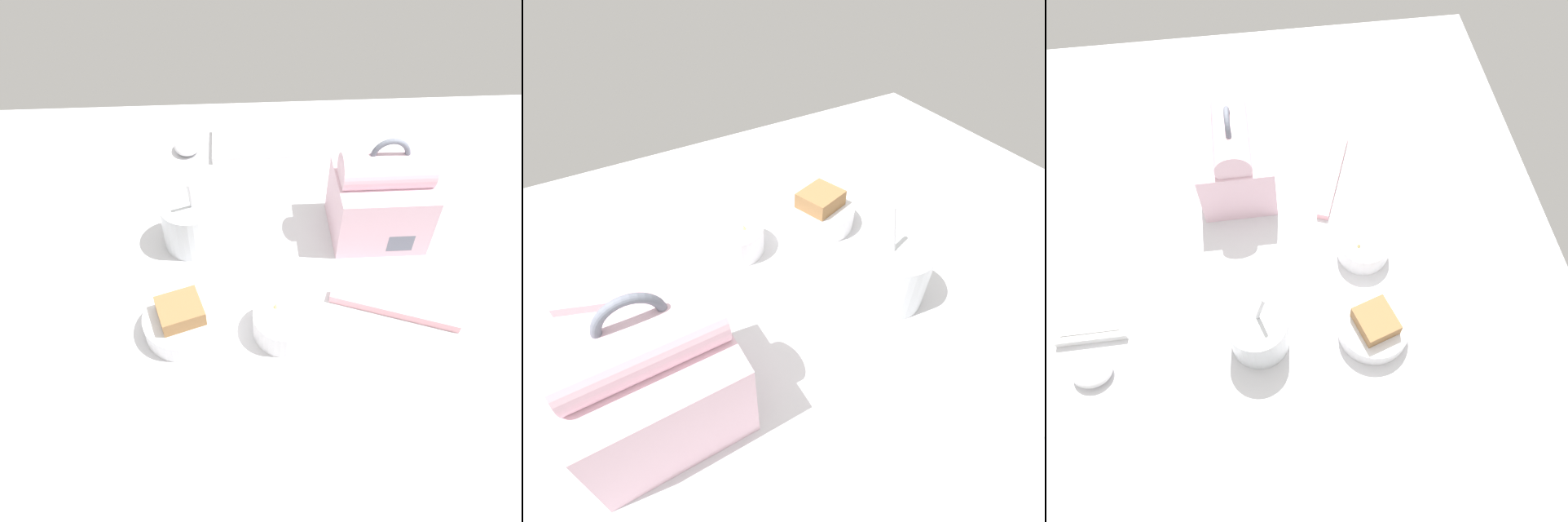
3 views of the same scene
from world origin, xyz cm
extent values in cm
cube|color=silver|center=(0.00, 0.00, 1.00)|extent=(140.00, 110.00, 2.00)
cube|color=beige|center=(20.50, 7.29, 8.38)|extent=(17.34, 14.84, 12.76)
cylinder|color=beige|center=(20.50, 7.29, 16.69)|extent=(16.47, 7.02, 7.02)
cube|color=slate|center=(23.53, -0.23, 5.51)|extent=(4.85, 0.30, 3.83)
torus|color=slate|center=(20.50, 7.29, 19.85)|extent=(7.07, 1.00, 7.07)
cylinder|color=silver|center=(-15.18, 5.85, 6.76)|extent=(10.46, 10.46, 9.52)
cylinder|color=orange|center=(-15.18, 5.85, 11.22)|extent=(9.20, 9.20, 0.60)
cylinder|color=silver|center=(-14.39, 5.33, 12.55)|extent=(0.70, 3.33, 10.79)
cylinder|color=silver|center=(-16.02, -14.52, 3.95)|extent=(12.66, 12.66, 3.90)
cube|color=olive|center=(-16.02, -14.52, 6.09)|extent=(8.58, 8.17, 5.45)
cylinder|color=silver|center=(0.66, -15.77, 4.46)|extent=(10.18, 10.18, 4.92)
ellipsoid|color=white|center=(2.19, -16.54, 5.35)|extent=(2.77, 2.77, 3.26)
cone|color=#F4DB84|center=(-0.61, -14.35, 5.81)|extent=(4.60, 4.60, 4.18)
sphere|color=black|center=(0.98, -18.86, 4.33)|extent=(1.22, 1.22, 1.22)
sphere|color=black|center=(1.41, -18.27, 4.33)|extent=(1.22, 1.22, 1.22)
sphere|color=black|center=(1.47, -17.54, 4.33)|extent=(1.22, 1.22, 1.22)
sphere|color=black|center=(1.13, -16.89, 4.33)|extent=(1.22, 1.22, 1.22)
cube|color=pink|center=(19.89, -12.85, 2.80)|extent=(21.59, 9.95, 1.60)
camera|label=1|loc=(-5.73, -62.97, 73.45)|focal=35.00mm
camera|label=2|loc=(19.87, 34.23, 49.84)|focal=28.00mm
camera|label=3|loc=(-47.59, 1.66, 89.46)|focal=35.00mm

